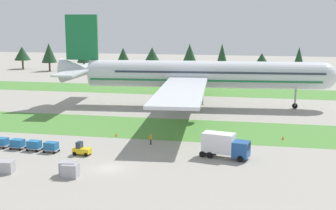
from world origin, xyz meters
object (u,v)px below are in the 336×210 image
ground_crew_marshaller (151,139)px  uld_container_1 (68,168)px  cargo_dolly_fourth (1,142)px  uld_container_2 (70,171)px  catering_truck (225,145)px  cargo_dolly_third (18,143)px  cargo_dolly_lead (51,146)px  taxiway_marker_0 (211,138)px  taxiway_marker_1 (116,135)px  baggage_tug (82,150)px  taxiway_marker_3 (212,139)px  uld_container_0 (6,167)px  cargo_dolly_second (34,145)px  taxiway_marker_2 (283,138)px  airliner (195,74)px

ground_crew_marshaller → uld_container_1: 17.75m
cargo_dolly_fourth → uld_container_2: (15.93, -10.61, -0.07)m
catering_truck → cargo_dolly_third: bearing=-74.2°
cargo_dolly_lead → taxiway_marker_0: bearing=124.0°
cargo_dolly_third → taxiway_marker_1: 16.27m
cargo_dolly_fourth → ground_crew_marshaller: ground_crew_marshaller is taller
baggage_tug → cargo_dolly_third: 10.83m
baggage_tug → taxiway_marker_0: size_ratio=5.66×
ground_crew_marshaller → uld_container_2: ground_crew_marshaller is taller
uld_container_1 → taxiway_marker_3: 26.30m
uld_container_1 → taxiway_marker_3: bearing=52.0°
baggage_tug → cargo_dolly_fourth: 13.73m
uld_container_2 → taxiway_marker_0: (15.35, 22.11, -0.61)m
uld_container_1 → taxiway_marker_1: size_ratio=3.98×
uld_container_0 → taxiway_marker_3: (24.52, 21.41, -0.45)m
baggage_tug → catering_truck: (20.63, 2.71, 1.14)m
uld_container_0 → taxiway_marker_1: uld_container_0 is taller
cargo_dolly_second → baggage_tug: bearing=90.0°
ground_crew_marshaller → taxiway_marker_2: bearing=107.8°
taxiway_marker_3 → taxiway_marker_1: bearing=-178.4°
ground_crew_marshaller → cargo_dolly_second: bearing=-68.8°
baggage_tug → cargo_dolly_third: baggage_tug is taller
cargo_dolly_third → catering_truck: bearing=98.5°
uld_container_2 → taxiway_marker_0: bearing=55.2°
cargo_dolly_second → taxiway_marker_0: (25.51, 12.04, -0.68)m
uld_container_0 → taxiway_marker_2: 43.42m
cargo_dolly_fourth → taxiway_marker_1: size_ratio=4.64×
cargo_dolly_third → taxiway_marker_3: size_ratio=3.51×
catering_truck → uld_container_1: size_ratio=3.65×
baggage_tug → cargo_dolly_lead: 5.03m
baggage_tug → taxiway_marker_2: bearing=122.3°
cargo_dolly_lead → uld_container_2: (7.27, -9.80, -0.07)m
cargo_dolly_second → taxiway_marker_3: cargo_dolly_second is taller
ground_crew_marshaller → taxiway_marker_0: (9.04, 5.15, -0.71)m
cargo_dolly_fourth → uld_container_0: 12.81m
ground_crew_marshaller → taxiway_marker_3: bearing=113.6°
ground_crew_marshaller → taxiway_marker_1: bearing=-120.7°
airliner → cargo_dolly_second: 45.09m
uld_container_2 → taxiway_marker_3: bearing=53.8°
cargo_dolly_fourth → taxiway_marker_3: cargo_dolly_fourth is taller
taxiway_marker_1 → taxiway_marker_3: size_ratio=0.76×
baggage_tug → cargo_dolly_lead: bearing=-90.0°
catering_truck → ground_crew_marshaller: size_ratio=4.19×
uld_container_0 → uld_container_2: (8.90, 0.10, 0.07)m
taxiway_marker_1 → taxiway_marker_2: taxiway_marker_2 is taller
cargo_dolly_fourth → uld_container_1: size_ratio=1.17×
baggage_tug → cargo_dolly_fourth: baggage_tug is taller
cargo_dolly_lead → taxiway_marker_3: (22.89, 11.52, -0.59)m
catering_truck → cargo_dolly_fourth: bearing=-74.9°
baggage_tug → ground_crew_marshaller: baggage_tug is taller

